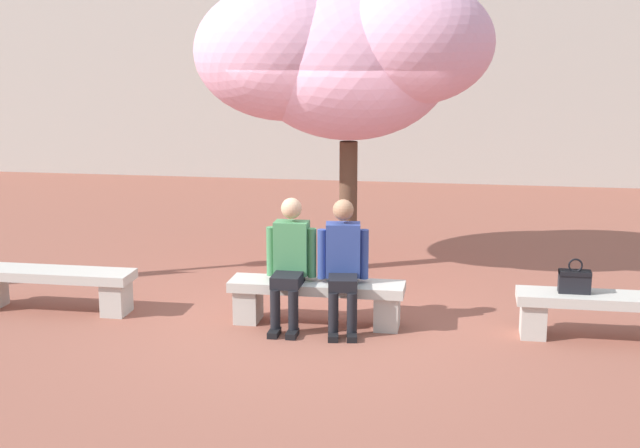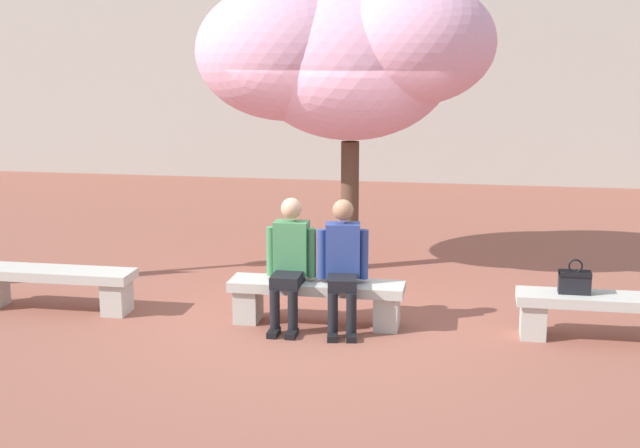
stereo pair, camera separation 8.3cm
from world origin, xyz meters
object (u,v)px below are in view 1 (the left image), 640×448
stone_bench_west_end (52,283)px  stone_bench_center (610,310)px  person_seated_left (290,258)px  cherry_tree_main (341,55)px  stone_bench_near_west (317,296)px  handbag (575,280)px  person_seated_right (343,260)px

stone_bench_west_end → stone_bench_center: 5.70m
stone_bench_center → person_seated_left: person_seated_left is taller
person_seated_left → cherry_tree_main: (0.18, 2.23, 1.94)m
stone_bench_near_west → handbag: handbag is taller
stone_bench_west_end → person_seated_left: person_seated_left is taller
stone_bench_west_end → person_seated_right: person_seated_right is taller
stone_bench_center → cherry_tree_main: size_ratio=0.49×
stone_bench_near_west → person_seated_right: 0.48m
cherry_tree_main → stone_bench_near_west: bearing=-88.0°
handbag → person_seated_left: bearing=-178.5°
stone_bench_near_west → stone_bench_center: bearing=0.0°
stone_bench_near_west → person_seated_left: bearing=-168.4°
stone_bench_west_end → stone_bench_center: bearing=0.0°
stone_bench_west_end → handbag: handbag is taller
person_seated_right → person_seated_left: bearing=-179.9°
stone_bench_west_end → cherry_tree_main: cherry_tree_main is taller
handbag → person_seated_right: bearing=-178.2°
stone_bench_near_west → cherry_tree_main: bearing=92.0°
stone_bench_center → stone_bench_near_west: bearing=180.0°
person_seated_right → cherry_tree_main: 2.98m
stone_bench_west_end → cherry_tree_main: bearing=38.1°
handbag → cherry_tree_main: bearing=140.2°
stone_bench_center → handbag: (-0.34, 0.02, 0.28)m
stone_bench_near_west → handbag: (2.51, 0.02, 0.28)m
stone_bench_west_end → cherry_tree_main: 4.23m
stone_bench_near_west → person_seated_right: (0.27, -0.05, 0.40)m
stone_bench_west_end → person_seated_right: size_ratio=1.37×
stone_bench_center → handbag: handbag is taller
stone_bench_center → person_seated_right: size_ratio=1.37×
stone_bench_west_end → stone_bench_near_west: bearing=0.0°
stone_bench_west_end → person_seated_left: 2.62m
stone_bench_west_end → cherry_tree_main: (2.77, 2.18, 2.34)m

